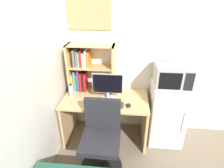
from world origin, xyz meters
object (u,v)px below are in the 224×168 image
at_px(hutch_bookshelf, 85,68).
at_px(monitor, 108,86).
at_px(mini_fridge, 166,113).
at_px(water_bottle, 71,91).
at_px(wall_corkboard, 89,9).
at_px(desk_fan, 177,56).
at_px(computer_mouse, 129,105).
at_px(microwave, 172,75).
at_px(desk_chair, 101,141).
at_px(keyboard, 109,104).

relative_size(hutch_bookshelf, monitor, 1.69).
relative_size(hutch_bookshelf, mini_fridge, 0.76).
relative_size(monitor, mini_fridge, 0.45).
bearing_deg(mini_fridge, water_bottle, -176.72).
bearing_deg(water_bottle, wall_corkboard, 54.54).
xyz_separation_m(hutch_bookshelf, mini_fridge, (1.23, -0.15, -0.62)).
bearing_deg(desk_fan, computer_mouse, -157.05).
xyz_separation_m(computer_mouse, water_bottle, (-0.83, 0.17, 0.08)).
bearing_deg(hutch_bookshelf, desk_fan, -7.14).
relative_size(microwave, desk_chair, 0.49).
bearing_deg(water_bottle, hutch_bookshelf, 54.43).
distance_m(microwave, desk_fan, 0.27).
bearing_deg(desk_fan, mini_fridge, 173.36).
relative_size(monitor, desk_chair, 0.46).
height_order(keyboard, wall_corkboard, wall_corkboard).
xyz_separation_m(monitor, mini_fridge, (0.87, 0.08, -0.46)).
bearing_deg(computer_mouse, wall_corkboard, 138.64).
height_order(mini_fridge, desk_chair, mini_fridge).
xyz_separation_m(water_bottle, mini_fridge, (1.40, 0.08, -0.35)).
bearing_deg(water_bottle, desk_chair, -45.41).
bearing_deg(mini_fridge, microwave, 89.94).
bearing_deg(hutch_bookshelf, computer_mouse, -31.58).
distance_m(keyboard, desk_fan, 1.09).
height_order(mini_fridge, desk_fan, desk_fan).
xyz_separation_m(hutch_bookshelf, desk_chair, (0.34, -0.75, -0.69)).
bearing_deg(wall_corkboard, desk_fan, -12.72).
bearing_deg(desk_chair, mini_fridge, 33.77).
bearing_deg(mini_fridge, keyboard, -164.21).
height_order(water_bottle, mini_fridge, mini_fridge).
xyz_separation_m(computer_mouse, microwave, (0.57, 0.26, 0.35)).
bearing_deg(computer_mouse, mini_fridge, 23.87).
xyz_separation_m(desk_fan, desk_chair, (-0.91, -0.59, -0.96)).
distance_m(hutch_bookshelf, desk_fan, 1.29).
xyz_separation_m(desk_chair, wall_corkboard, (-0.26, 0.86, 1.48)).
height_order(monitor, desk_chair, monitor).
bearing_deg(hutch_bookshelf, wall_corkboard, 54.78).
relative_size(monitor, microwave, 0.93).
bearing_deg(microwave, hutch_bookshelf, 172.99).
height_order(hutch_bookshelf, mini_fridge, hutch_bookshelf).
bearing_deg(computer_mouse, monitor, 149.46).
height_order(water_bottle, desk_fan, desk_fan).
height_order(hutch_bookshelf, computer_mouse, hutch_bookshelf).
distance_m(desk_chair, wall_corkboard, 1.74).
bearing_deg(keyboard, mini_fridge, 15.79).
distance_m(hutch_bookshelf, desk_chair, 1.07).
relative_size(hutch_bookshelf, desk_chair, 0.77).
relative_size(monitor, wall_corkboard, 0.71).
xyz_separation_m(hutch_bookshelf, water_bottle, (-0.17, -0.23, -0.27)).
relative_size(keyboard, water_bottle, 1.89).
bearing_deg(monitor, computer_mouse, -30.54).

